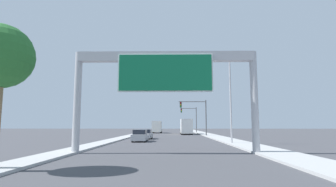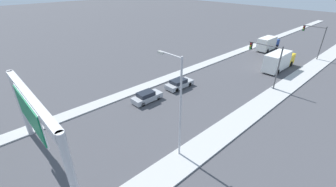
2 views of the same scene
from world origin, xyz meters
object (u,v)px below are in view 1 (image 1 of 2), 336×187
(truck_box_secondary, at_px, (157,127))
(traffic_light_near_intersection, at_px, (197,111))
(sign_gantry, at_px, (165,75))
(traffic_light_mid_block, at_px, (191,116))
(car_near_left, at_px, (140,136))
(truck_box_primary, at_px, (186,127))
(street_lamp_right, at_px, (227,91))
(car_near_right, at_px, (145,134))
(palm_tree_foreground, at_px, (0,58))

(truck_box_secondary, xyz_separation_m, traffic_light_near_intersection, (8.64, -19.17, 2.99))
(sign_gantry, height_order, traffic_light_near_intersection, sign_gantry)
(sign_gantry, relative_size, truck_box_secondary, 1.88)
(traffic_light_mid_block, bearing_deg, car_near_left, -103.85)
(truck_box_primary, relative_size, street_lamp_right, 0.89)
(car_near_right, xyz_separation_m, truck_box_primary, (7.00, 18.66, 1.03))
(sign_gantry, height_order, street_lamp_right, street_lamp_right)
(sign_gantry, bearing_deg, car_near_left, 104.17)
(car_near_right, height_order, street_lamp_right, street_lamp_right)
(traffic_light_mid_block, xyz_separation_m, palm_tree_foreground, (-12.89, -57.26, 0.62))
(truck_box_primary, height_order, traffic_light_mid_block, traffic_light_mid_block)
(car_near_left, bearing_deg, truck_box_secondary, 90.00)
(traffic_light_mid_block, bearing_deg, car_near_right, -106.64)
(car_near_right, xyz_separation_m, street_lamp_right, (10.03, -10.54, 5.11))
(truck_box_secondary, bearing_deg, car_near_right, -90.00)
(car_near_left, relative_size, street_lamp_right, 0.44)
(street_lamp_right, bearing_deg, truck_box_primary, 95.92)
(sign_gantry, relative_size, street_lamp_right, 1.36)
(sign_gantry, bearing_deg, car_near_right, 99.83)
(sign_gantry, relative_size, truck_box_primary, 1.53)
(truck_box_primary, xyz_separation_m, palm_tree_foreground, (-10.96, -46.01, 3.42))
(truck_box_primary, bearing_deg, sign_gantry, -95.15)
(street_lamp_right, bearing_deg, truck_box_secondary, 104.20)
(palm_tree_foreground, bearing_deg, sign_gantry, 43.83)
(car_near_left, height_order, truck_box_primary, truck_box_primary)
(truck_box_secondary, bearing_deg, car_near_left, -90.00)
(truck_box_secondary, relative_size, traffic_light_mid_block, 1.06)
(palm_tree_foreground, height_order, street_lamp_right, street_lamp_right)
(traffic_light_near_intersection, xyz_separation_m, street_lamp_right, (1.39, -20.45, 1.23))
(traffic_light_near_intersection, relative_size, street_lamp_right, 0.68)
(car_near_left, distance_m, truck_box_primary, 25.97)
(traffic_light_mid_block, height_order, palm_tree_foreground, traffic_light_mid_block)
(car_near_left, xyz_separation_m, car_near_right, (-0.00, 6.33, -0.03))
(car_near_left, xyz_separation_m, truck_box_primary, (7.00, 24.99, 1.00))
(sign_gantry, height_order, truck_box_secondary, sign_gantry)
(truck_box_primary, bearing_deg, truck_box_secondary, 123.88)
(traffic_light_near_intersection, height_order, traffic_light_mid_block, traffic_light_mid_block)
(truck_box_primary, relative_size, traffic_light_near_intersection, 1.32)
(palm_tree_foreground, bearing_deg, car_near_right, 81.77)
(traffic_light_near_intersection, bearing_deg, sign_gantry, -99.70)
(car_near_right, distance_m, truck_box_secondary, 29.10)
(sign_gantry, relative_size, car_near_right, 2.91)
(truck_box_secondary, bearing_deg, traffic_light_near_intersection, -65.73)
(traffic_light_mid_block, bearing_deg, truck_box_secondary, -174.71)
(traffic_light_near_intersection, bearing_deg, traffic_light_mid_block, 89.16)
(car_near_left, relative_size, palm_tree_foreground, 0.64)
(sign_gantry, distance_m, traffic_light_mid_block, 50.41)
(palm_tree_foreground, distance_m, street_lamp_right, 21.88)
(car_near_right, bearing_deg, truck_box_secondary, 90.00)
(truck_box_primary, distance_m, truck_box_secondary, 12.56)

